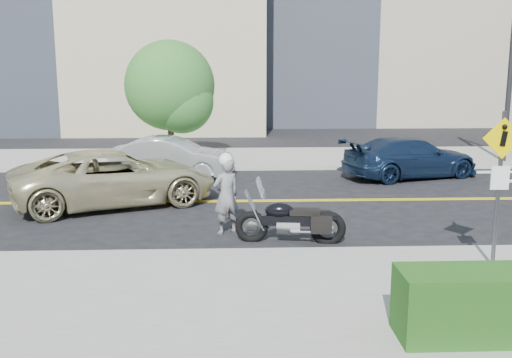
{
  "coord_description": "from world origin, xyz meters",
  "views": [
    {
      "loc": [
        -0.85,
        -17.2,
        4.07
      ],
      "look_at": [
        -0.26,
        -2.72,
        1.2
      ],
      "focal_mm": 42.0,
      "sensor_mm": 36.0,
      "label": 1
    }
  ],
  "objects": [
    {
      "name": "pedestrian_sign",
      "position": [
        4.2,
        -6.31,
        1.96
      ],
      "size": [
        0.78,
        0.08,
        3.0
      ],
      "color": "#4C4C51",
      "rests_on": "sidewalk_near"
    },
    {
      "name": "sidewalk_near",
      "position": [
        0.0,
        -7.5,
        0.07
      ],
      "size": [
        60.0,
        5.0,
        0.15
      ],
      "primitive_type": "cube",
      "color": "#9E9B91",
      "rests_on": "ground_plane"
    },
    {
      "name": "suv",
      "position": [
        -4.21,
        -0.29,
        0.8
      ],
      "size": [
        6.31,
        4.64,
        1.59
      ],
      "primitive_type": "imported",
      "rotation": [
        0.0,
        0.0,
        1.96
      ],
      "color": "beige",
      "rests_on": "ground"
    },
    {
      "name": "sidewalk_far",
      "position": [
        0.0,
        7.5,
        0.07
      ],
      "size": [
        60.0,
        5.0,
        0.15
      ],
      "primitive_type": "cube",
      "color": "#9E9B91",
      "rests_on": "ground_plane"
    },
    {
      "name": "motorcycle",
      "position": [
        0.47,
        -4.11,
        0.74
      ],
      "size": [
        2.49,
        1.01,
        1.47
      ],
      "primitive_type": null,
      "rotation": [
        0.0,
        0.0,
        -0.11
      ],
      "color": "black",
      "rests_on": "ground"
    },
    {
      "name": "parked_car_silver",
      "position": [
        -3.0,
        3.75,
        0.72
      ],
      "size": [
        4.53,
        2.14,
        1.43
      ],
      "primitive_type": "imported",
      "rotation": [
        0.0,
        0.0,
        1.42
      ],
      "color": "silver",
      "rests_on": "ground"
    },
    {
      "name": "tree_far_a",
      "position": [
        -3.32,
        7.05,
        3.1
      ],
      "size": [
        3.59,
        3.59,
        4.9
      ],
      "rotation": [
        0.0,
        0.0,
        0.04
      ],
      "color": "#382619",
      "rests_on": "ground"
    },
    {
      "name": "motorcyclist",
      "position": [
        -1.0,
        -3.33,
        0.97
      ],
      "size": [
        0.8,
        0.71,
        1.95
      ],
      "rotation": [
        0.0,
        0.0,
        3.64
      ],
      "color": "#ACADB1",
      "rests_on": "ground"
    },
    {
      "name": "ground_plane",
      "position": [
        0.0,
        0.0,
        0.0
      ],
      "size": [
        120.0,
        120.0,
        0.0
      ],
      "primitive_type": "plane",
      "color": "black",
      "rests_on": "ground"
    },
    {
      "name": "parked_car_blue",
      "position": [
        5.45,
        3.44,
        0.71
      ],
      "size": [
        5.3,
        3.42,
        1.43
      ],
      "primitive_type": "imported",
      "rotation": [
        0.0,
        0.0,
        1.88
      ],
      "color": "#172A47",
      "rests_on": "ground"
    }
  ]
}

